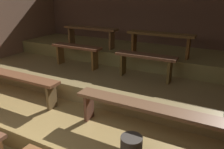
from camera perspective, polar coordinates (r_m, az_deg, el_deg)
ground at (r=4.40m, az=-6.59°, el=-11.14°), size 6.76×6.16×0.08m
wall_back at (r=6.25m, az=7.19°, el=11.41°), size 6.76×0.06×2.60m
platform_lower at (r=4.82m, az=-2.08°, el=-5.38°), size 5.96×3.98×0.32m
platform_middle at (r=5.19m, az=1.18°, el=0.34°), size 5.96×2.77×0.32m
platform_upper at (r=5.68m, az=4.29°, el=5.42°), size 5.96×1.41×0.32m
bench_lower_left at (r=4.75m, az=-25.33°, el=-0.37°), size 2.45×0.27×0.49m
bench_lower_right at (r=3.10m, az=11.56°, el=-9.56°), size 2.45×0.27×0.49m
bench_middle_left at (r=5.13m, az=-9.06°, el=6.09°), size 1.20×0.27×0.49m
bench_middle_right at (r=4.38m, az=8.59°, el=3.64°), size 1.20×0.27×0.49m
bench_upper_left at (r=5.65m, az=-5.55°, el=10.94°), size 1.43×0.27×0.49m
bench_upper_right at (r=4.92m, az=12.24°, el=9.19°), size 1.43×0.27×0.49m
pail_lower at (r=2.92m, az=4.96°, el=-17.80°), size 0.28×0.28×0.26m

